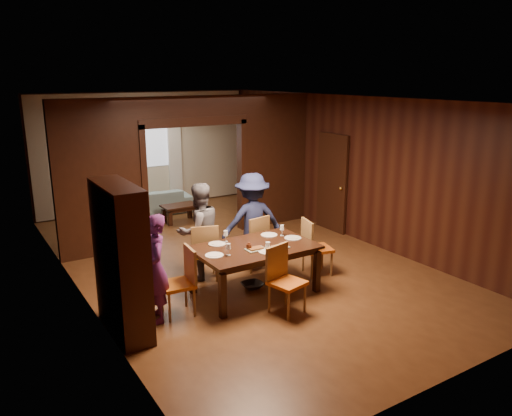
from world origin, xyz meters
TOP-DOWN VIEW (x-y plane):
  - floor at (0.00, 0.00)m, footprint 9.00×9.00m
  - ceiling at (0.00, 0.00)m, footprint 5.50×9.00m
  - room_walls at (0.00, 1.89)m, footprint 5.52×9.01m
  - person_purple at (-2.06, -1.43)m, footprint 0.46×0.61m
  - person_grey at (-0.89, -0.39)m, footprint 0.83×0.67m
  - person_navy at (0.12, -0.42)m, footprint 1.19×0.84m
  - sofa at (-0.20, 3.85)m, footprint 2.06×0.97m
  - serving_bowl at (-0.38, -1.23)m, footprint 0.34×0.34m
  - dining_table at (-0.43, -1.38)m, footprint 1.83×1.14m
  - coffee_table at (0.15, 2.81)m, footprint 0.80×0.50m
  - chair_left at (-1.75, -1.43)m, footprint 0.48×0.48m
  - chair_right at (0.86, -1.31)m, footprint 0.53×0.53m
  - chair_far_l at (-0.86, -0.48)m, footprint 0.56×0.56m
  - chair_far_r at (0.05, -0.50)m, footprint 0.51×0.51m
  - chair_near at (-0.41, -2.21)m, footprint 0.53×0.53m
  - hutch at (-2.53, -1.50)m, footprint 0.40×1.20m
  - door_right at (2.70, 0.50)m, footprint 0.06×0.90m
  - window_far at (0.00, 4.44)m, footprint 1.20×0.03m
  - curtain_left at (-0.75, 4.40)m, footprint 0.35×0.06m
  - curtain_right at (0.75, 4.40)m, footprint 0.35×0.06m
  - plate_left at (-1.15, -1.42)m, footprint 0.27×0.27m
  - plate_far_l at (-0.88, -1.00)m, footprint 0.27×0.27m
  - plate_far_r at (0.05, -1.05)m, footprint 0.27×0.27m
  - plate_right at (0.28, -1.39)m, footprint 0.27×0.27m
  - plate_near at (-0.41, -1.70)m, footprint 0.27×0.27m
  - platter_a at (-0.51, -1.53)m, footprint 0.30×0.20m
  - platter_b at (-0.17, -1.64)m, footprint 0.30×0.20m
  - wineglass_left at (-0.97, -1.52)m, footprint 0.08×0.08m
  - wineglass_far at (-0.71, -0.96)m, footprint 0.08×0.08m
  - wineglass_right at (0.22, -1.18)m, footprint 0.08×0.08m
  - tumbler at (-0.38, -1.67)m, footprint 0.07×0.07m
  - condiment_jar at (-0.59, -1.47)m, footprint 0.08×0.08m

SIDE VIEW (x-z plane):
  - floor at x=0.00m, z-range 0.00..0.00m
  - coffee_table at x=0.15m, z-range 0.00..0.40m
  - sofa at x=-0.20m, z-range 0.00..0.58m
  - dining_table at x=-0.43m, z-range 0.00..0.76m
  - chair_left at x=-1.75m, z-range 0.00..0.97m
  - chair_right at x=0.86m, z-range 0.00..0.97m
  - chair_far_l at x=-0.86m, z-range 0.00..0.97m
  - chair_far_r at x=0.05m, z-range 0.00..0.97m
  - chair_near at x=-0.41m, z-range 0.00..0.97m
  - person_purple at x=-2.06m, z-range 0.00..1.51m
  - plate_left at x=-1.15m, z-range 0.76..0.77m
  - plate_far_l at x=-0.88m, z-range 0.76..0.77m
  - plate_far_r at x=0.05m, z-range 0.76..0.77m
  - plate_right at x=0.28m, z-range 0.76..0.77m
  - plate_near at x=-0.41m, z-range 0.76..0.77m
  - platter_a at x=-0.51m, z-range 0.76..0.80m
  - platter_b at x=-0.17m, z-range 0.76..0.80m
  - serving_bowl at x=-0.38m, z-range 0.76..0.84m
  - person_grey at x=-0.89m, z-range 0.00..1.62m
  - condiment_jar at x=-0.59m, z-range 0.76..0.87m
  - tumbler at x=-0.38m, z-range 0.76..0.90m
  - person_navy at x=0.12m, z-range 0.00..1.68m
  - wineglass_left at x=-0.97m, z-range 0.76..0.94m
  - wineglass_far at x=-0.71m, z-range 0.76..0.94m
  - wineglass_right at x=0.22m, z-range 0.76..0.94m
  - hutch at x=-2.53m, z-range 0.00..2.00m
  - door_right at x=2.70m, z-range 0.00..2.10m
  - curtain_left at x=-0.75m, z-range 0.05..2.45m
  - curtain_right at x=0.75m, z-range 0.05..2.45m
  - room_walls at x=0.00m, z-range 0.06..2.96m
  - window_far at x=0.00m, z-range 1.05..2.35m
  - ceiling at x=0.00m, z-range 2.89..2.91m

